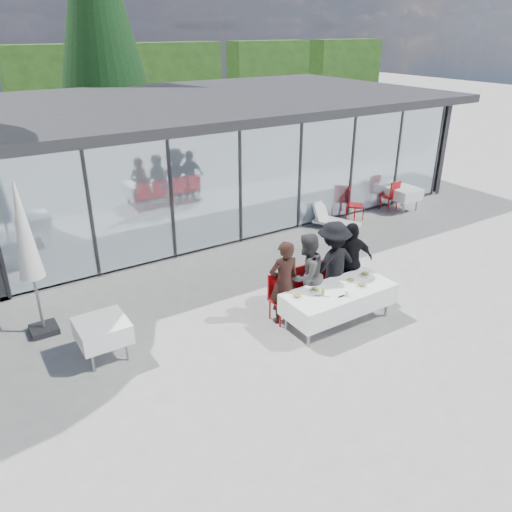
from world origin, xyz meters
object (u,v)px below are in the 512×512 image
at_px(diner_chair_c, 328,279).
at_px(plate_b, 316,289).
at_px(diner_a, 284,283).
at_px(conifer_tree, 96,8).
at_px(diner_b, 306,275).
at_px(diner_chair_d, 346,274).
at_px(folded_eyeglasses, 341,296).
at_px(spare_chair_b, 392,194).
at_px(diner_chair_b, 302,288).
at_px(lounger, 332,219).
at_px(plate_extra, 362,285).
at_px(spare_table_right, 404,194).
at_px(plate_d, 365,274).
at_px(juice_bottle, 323,292).
at_px(spare_table_left, 102,331).
at_px(dining_table, 339,299).
at_px(market_umbrella, 26,241).
at_px(diner_chair_a, 280,295).
at_px(diner_c, 333,265).
at_px(plate_c, 351,280).
at_px(plate_a, 297,296).
at_px(spare_chair_a, 353,203).

height_order(diner_chair_c, plate_b, diner_chair_c).
xyz_separation_m(diner_a, conifer_tree, (0.81, 12.87, 5.12)).
bearing_deg(conifer_tree, diner_b, -91.17).
distance_m(diner_chair_d, folded_eyeglasses, 1.44).
bearing_deg(spare_chair_b, diner_chair_b, -151.10).
relative_size(folded_eyeglasses, lounger, 0.10).
bearing_deg(plate_extra, spare_table_right, 35.64).
distance_m(diner_chair_c, plate_d, 0.79).
bearing_deg(folded_eyeglasses, spare_table_right, 33.53).
distance_m(juice_bottle, spare_table_left, 4.06).
bearing_deg(juice_bottle, spare_table_right, 31.08).
relative_size(diner_chair_b, plate_d, 4.13).
relative_size(diner_a, plate_b, 7.34).
bearing_deg(dining_table, market_umbrella, 150.93).
bearing_deg(plate_b, diner_chair_a, 130.28).
height_order(dining_table, plate_d, plate_d).
relative_size(diner_b, spare_chair_b, 1.80).
relative_size(plate_b, plate_extra, 1.00).
height_order(plate_extra, spare_chair_b, spare_chair_b).
bearing_deg(diner_c, diner_chair_b, -10.53).
bearing_deg(folded_eyeglasses, plate_c, 32.43).
bearing_deg(diner_b, juice_bottle, 62.25).
distance_m(diner_a, plate_d, 1.78).
xyz_separation_m(diner_b, plate_extra, (0.78, -0.78, -0.10)).
distance_m(plate_d, spare_chair_b, 6.41).
distance_m(dining_table, diner_chair_c, 0.83).
height_order(diner_c, plate_a, diner_c).
bearing_deg(diner_chair_c, diner_c, -90.00).
height_order(diner_b, diner_chair_c, diner_b).
height_order(diner_chair_c, spare_table_left, diner_chair_c).
distance_m(dining_table, spare_table_left, 4.46).
height_order(diner_b, folded_eyeglasses, diner_b).
xyz_separation_m(plate_d, spare_chair_a, (3.41, 4.06, -0.24)).
relative_size(plate_extra, spare_chair_a, 0.24).
bearing_deg(plate_d, plate_extra, -141.03).
bearing_deg(dining_table, diner_c, 60.61).
xyz_separation_m(plate_b, juice_bottle, (-0.03, -0.23, 0.05)).
relative_size(diner_c, conifer_tree, 0.18).
bearing_deg(diner_c, diner_chair_c, -90.61).
bearing_deg(market_umbrella, spare_chair_a, 8.91).
height_order(plate_d, spare_table_right, plate_d).
relative_size(diner_b, diner_chair_d, 1.80).
xyz_separation_m(plate_c, spare_chair_a, (3.84, 4.11, -0.24)).
xyz_separation_m(diner_chair_b, plate_c, (0.75, -0.62, 0.24)).
bearing_deg(plate_d, diner_chair_a, 161.56).
distance_m(diner_a, conifer_tree, 13.87).
bearing_deg(diner_b, folded_eyeglasses, 83.11).
bearing_deg(spare_table_left, spare_chair_b, 15.57).
relative_size(folded_eyeglasses, market_umbrella, 0.05).
bearing_deg(diner_chair_a, spare_table_right, 24.54).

